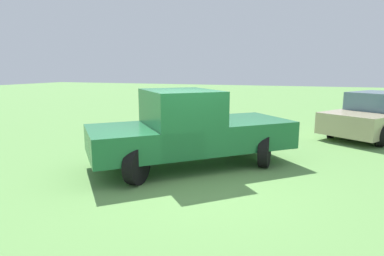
# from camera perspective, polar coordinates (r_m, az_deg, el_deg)

# --- Properties ---
(ground_plane) EXTENTS (80.00, 80.00, 0.00)m
(ground_plane) POSITION_cam_1_polar(r_m,az_deg,el_deg) (6.83, 0.17, -8.96)
(ground_plane) COLOR #5B8C47
(pickup_truck) EXTENTS (4.59, 4.74, 1.80)m
(pickup_truck) POSITION_cam_1_polar(r_m,az_deg,el_deg) (7.51, -0.86, 0.13)
(pickup_truck) COLOR black
(pickup_truck) RESTS_ON ground_plane
(sedan_near) EXTENTS (4.60, 3.89, 1.50)m
(sedan_near) POSITION_cam_1_polar(r_m,az_deg,el_deg) (12.62, 29.97, 1.89)
(sedan_near) COLOR black
(sedan_near) RESTS_ON ground_plane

